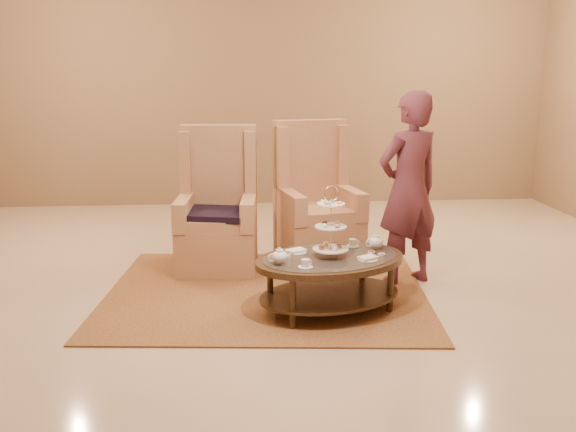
{
  "coord_description": "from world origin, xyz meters",
  "views": [
    {
      "loc": [
        -0.47,
        -5.31,
        1.95
      ],
      "look_at": [
        -0.05,
        0.2,
        0.68
      ],
      "focal_mm": 40.0,
      "sensor_mm": 36.0,
      "label": 1
    }
  ],
  "objects": [
    {
      "name": "ground",
      "position": [
        0.0,
        0.0,
        0.0
      ],
      "size": [
        8.0,
        8.0,
        0.0
      ],
      "primitive_type": "plane",
      "color": "#C9B295",
      "rests_on": "ground"
    },
    {
      "name": "ceiling",
      "position": [
        0.0,
        0.0,
        0.0
      ],
      "size": [
        8.0,
        8.0,
        0.02
      ],
      "primitive_type": "cube",
      "color": "silver",
      "rests_on": "ground"
    },
    {
      "name": "wall_back",
      "position": [
        0.0,
        4.0,
        1.75
      ],
      "size": [
        8.0,
        0.04,
        3.5
      ],
      "primitive_type": "cube",
      "color": "#846648",
      "rests_on": "ground"
    },
    {
      "name": "rug",
      "position": [
        -0.25,
        0.1,
        0.01
      ],
      "size": [
        3.0,
        2.58,
        0.01
      ],
      "rotation": [
        0.0,
        0.0,
        -0.09
      ],
      "color": "olive",
      "rests_on": "ground"
    },
    {
      "name": "tea_table",
      "position": [
        0.25,
        -0.39,
        0.38
      ],
      "size": [
        1.47,
        1.23,
        1.05
      ],
      "rotation": [
        0.0,
        0.0,
        0.33
      ],
      "color": "black",
      "rests_on": "ground"
    },
    {
      "name": "armchair_left",
      "position": [
        -0.69,
        0.92,
        0.47
      ],
      "size": [
        0.81,
        0.83,
        1.4
      ],
      "rotation": [
        0.0,
        0.0,
        -0.07
      ],
      "color": "#B47D54",
      "rests_on": "ground"
    },
    {
      "name": "armchair_right",
      "position": [
        0.32,
        1.18,
        0.48
      ],
      "size": [
        0.92,
        0.94,
        1.43
      ],
      "rotation": [
        0.0,
        0.0,
        0.21
      ],
      "color": "#B47D54",
      "rests_on": "ground"
    },
    {
      "name": "person",
      "position": [
        1.06,
        0.3,
        0.88
      ],
      "size": [
        0.76,
        0.64,
        1.77
      ],
      "rotation": [
        0.0,
        0.0,
        3.54
      ],
      "color": "#53232D",
      "rests_on": "ground"
    }
  ]
}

